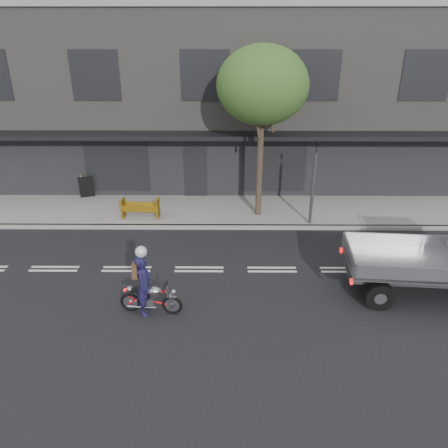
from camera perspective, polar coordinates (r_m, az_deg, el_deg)
ground at (r=14.48m, az=-3.26°, el=-5.94°), size 80.00×80.00×0.00m
sidewalk at (r=18.63m, az=-2.42°, el=1.74°), size 32.00×3.20×0.15m
kerb at (r=17.17m, az=-2.66°, el=-0.38°), size 32.00×0.20×0.15m
building_main at (r=23.94m, az=-1.85°, el=16.82°), size 26.00×10.00×8.00m
street_tree at (r=16.77m, az=5.06°, el=17.55°), size 3.40×3.40×6.74m
traffic_light_pole at (r=17.09m, az=11.53°, el=4.72°), size 0.12×0.12×3.50m
motorcycle at (r=12.44m, az=-9.55°, el=-9.50°), size 1.78×0.52×0.92m
rider at (r=12.23m, az=-10.40°, el=-7.85°), size 0.49×0.69×1.78m
construction_barrier at (r=17.77m, az=-10.98°, el=1.83°), size 1.55×0.72×0.84m
sandwich_board at (r=20.59m, az=-17.52°, el=4.64°), size 0.74×0.61×1.02m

